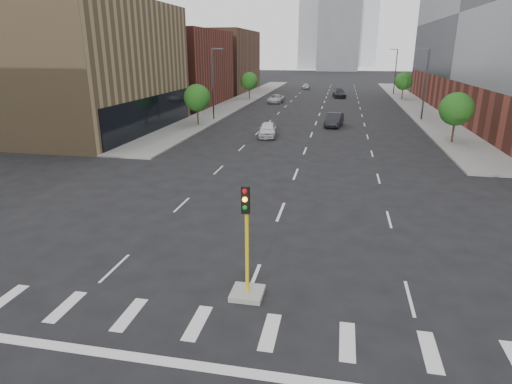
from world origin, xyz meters
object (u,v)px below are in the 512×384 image
(car_far_left, at_px, (276,99))
(car_distant, at_px, (306,86))
(car_mid_right, at_px, (334,120))
(median_traffic_signal, at_px, (247,273))
(car_deep_right, at_px, (339,94))
(car_near_left, at_px, (268,129))

(car_far_left, distance_m, car_distant, 29.21)
(car_far_left, xyz_separation_m, car_distant, (2.78, 29.07, -0.03))
(car_mid_right, bearing_deg, car_distant, 106.00)
(median_traffic_signal, distance_m, car_deep_right, 73.02)
(car_deep_right, bearing_deg, median_traffic_signal, -99.40)
(car_near_left, height_order, car_distant, car_near_left)
(car_near_left, bearing_deg, car_far_left, 90.90)
(car_mid_right, relative_size, car_deep_right, 0.90)
(median_traffic_signal, bearing_deg, car_distant, 93.49)
(car_near_left, relative_size, car_mid_right, 0.94)
(car_far_left, bearing_deg, car_near_left, -80.47)
(car_distant, bearing_deg, car_mid_right, -81.03)
(car_mid_right, bearing_deg, car_far_left, 122.39)
(car_far_left, distance_m, car_deep_right, 15.54)
(median_traffic_signal, xyz_separation_m, car_distant, (-5.55, 90.86, -0.30))
(median_traffic_signal, xyz_separation_m, car_mid_right, (2.30, 39.00, -0.17))
(car_distant, bearing_deg, car_far_left, -95.08)
(median_traffic_signal, bearing_deg, car_near_left, 98.33)
(car_mid_right, relative_size, car_far_left, 0.96)
(median_traffic_signal, bearing_deg, car_far_left, 97.67)
(car_mid_right, distance_m, car_deep_right, 33.98)
(car_near_left, relative_size, car_far_left, 0.90)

